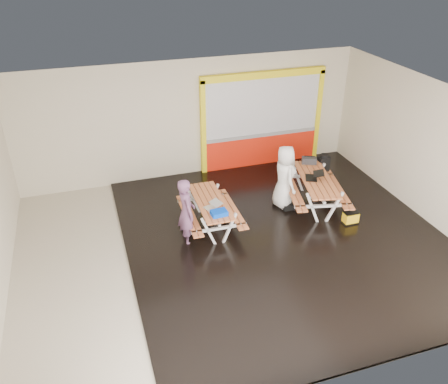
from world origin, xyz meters
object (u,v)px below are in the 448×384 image
object	(u,v)px
backpack	(323,163)
blue_pouch	(219,213)
picnic_table_left	(211,207)
toolbox	(309,160)
laptop_left	(213,207)
fluke_bag	(351,217)
dark_case	(289,206)
person_left	(186,212)
person_right	(284,177)
picnic_table_right	(316,185)
laptop_right	(314,176)

from	to	relation	value
backpack	blue_pouch	bearing A→B (deg)	-154.70
picnic_table_left	toolbox	world-z (taller)	toolbox
laptop_left	toolbox	size ratio (longest dim) A/B	1.00
picnic_table_left	fluke_bag	size ratio (longest dim) A/B	5.13
backpack	dark_case	xyz separation A→B (m)	(-1.41, -0.85, -0.65)
blue_pouch	person_left	bearing A→B (deg)	157.28
person_left	toolbox	distance (m)	4.11
person_left	toolbox	bearing A→B (deg)	-73.37
laptop_left	dark_case	size ratio (longest dim) A/B	1.14
laptop_left	dark_case	xyz separation A→B (m)	(2.28, 0.55, -0.71)
person_right	blue_pouch	xyz separation A→B (m)	(-2.13, -1.07, -0.06)
person_right	toolbox	size ratio (longest dim) A/B	3.86
picnic_table_right	backpack	world-z (taller)	backpack
dark_case	picnic_table_left	bearing A→B (deg)	-174.89
picnic_table_right	blue_pouch	bearing A→B (deg)	-164.35
fluke_bag	blue_pouch	bearing A→B (deg)	175.54
laptop_right	fluke_bag	world-z (taller)	laptop_right
laptop_right	fluke_bag	bearing A→B (deg)	-64.44
picnic_table_right	laptop_left	world-z (taller)	laptop_left
picnic_table_left	blue_pouch	bearing A→B (deg)	-89.24
dark_case	fluke_bag	xyz separation A→B (m)	(1.17, -1.14, 0.09)
toolbox	backpack	size ratio (longest dim) A/B	0.83
picnic_table_right	backpack	distance (m)	1.15
person_right	fluke_bag	size ratio (longest dim) A/B	4.47
laptop_left	backpack	distance (m)	3.95
laptop_right	blue_pouch	distance (m)	2.99
blue_pouch	fluke_bag	world-z (taller)	blue_pouch
person_right	laptop_right	distance (m)	0.77
picnic_table_left	dark_case	world-z (taller)	picnic_table_left
person_left	backpack	world-z (taller)	person_left
laptop_right	backpack	size ratio (longest dim) A/B	1.09
backpack	picnic_table_left	bearing A→B (deg)	-163.98
person_left	fluke_bag	xyz separation A→B (m)	(4.10, -0.56, -0.62)
blue_pouch	backpack	distance (m)	4.03
laptop_left	laptop_right	bearing A→B (deg)	10.13
fluke_bag	person_right	bearing A→B (deg)	133.41
blue_pouch	picnic_table_left	bearing A→B (deg)	90.76
blue_pouch	toolbox	xyz separation A→B (m)	(3.16, 1.69, 0.11)
laptop_left	blue_pouch	distance (m)	0.32
laptop_right	toolbox	size ratio (longest dim) A/B	1.31
laptop_left	fluke_bag	bearing A→B (deg)	-9.60
picnic_table_right	fluke_bag	size ratio (longest dim) A/B	6.27
laptop_right	blue_pouch	xyz separation A→B (m)	(-2.87, -0.84, -0.08)
person_left	person_right	size ratio (longest dim) A/B	0.98
picnic_table_right	person_right	bearing A→B (deg)	162.71
laptop_right	backpack	xyz separation A→B (m)	(0.77, 0.88, -0.14)
dark_case	laptop_right	bearing A→B (deg)	-2.79
dark_case	picnic_table_right	bearing A→B (deg)	-4.08
laptop_left	blue_pouch	size ratio (longest dim) A/B	1.21
picnic_table_right	dark_case	world-z (taller)	picnic_table_right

